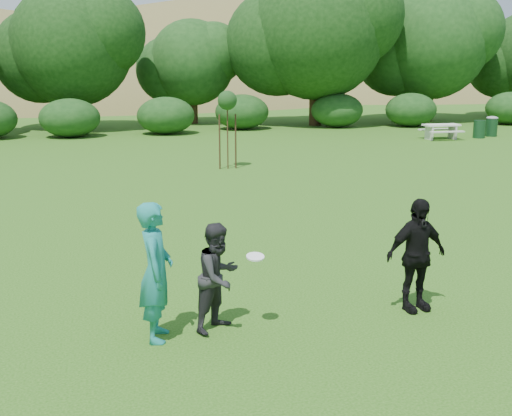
{
  "coord_description": "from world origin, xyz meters",
  "views": [
    {
      "loc": [
        -3.01,
        -8.97,
        4.0
      ],
      "look_at": [
        0.0,
        3.0,
        1.1
      ],
      "focal_mm": 45.0,
      "sensor_mm": 36.0,
      "label": 1
    }
  ],
  "objects_px": {
    "player_grey": "(219,277)",
    "player_black": "(416,255)",
    "trash_can_near": "(479,129)",
    "trash_can_lidded": "(492,126)",
    "player_teal": "(156,272)",
    "picnic_table": "(441,129)",
    "sapling": "(227,103)"
  },
  "relations": [
    {
      "from": "player_grey",
      "to": "player_black",
      "type": "distance_m",
      "value": 3.21
    },
    {
      "from": "player_black",
      "to": "trash_can_near",
      "type": "relative_size",
      "value": 2.06
    },
    {
      "from": "trash_can_near",
      "to": "sapling",
      "type": "bearing_deg",
      "value": -157.29
    },
    {
      "from": "trash_can_near",
      "to": "trash_can_lidded",
      "type": "distance_m",
      "value": 1.14
    },
    {
      "from": "trash_can_near",
      "to": "sapling",
      "type": "relative_size",
      "value": 0.32
    },
    {
      "from": "trash_can_lidded",
      "to": "player_black",
      "type": "bearing_deg",
      "value": -126.46
    },
    {
      "from": "player_grey",
      "to": "sapling",
      "type": "distance_m",
      "value": 14.47
    },
    {
      "from": "player_black",
      "to": "sapling",
      "type": "distance_m",
      "value": 14.16
    },
    {
      "from": "trash_can_near",
      "to": "trash_can_lidded",
      "type": "bearing_deg",
      "value": 25.25
    },
    {
      "from": "player_teal",
      "to": "trash_can_near",
      "type": "distance_m",
      "value": 27.24
    },
    {
      "from": "player_teal",
      "to": "player_grey",
      "type": "height_order",
      "value": "player_teal"
    },
    {
      "from": "player_teal",
      "to": "sapling",
      "type": "height_order",
      "value": "sapling"
    },
    {
      "from": "player_black",
      "to": "trash_can_lidded",
      "type": "xyz_separation_m",
      "value": [
        15.19,
        20.56,
        -0.38
      ]
    },
    {
      "from": "sapling",
      "to": "picnic_table",
      "type": "distance_m",
      "value": 13.65
    },
    {
      "from": "trash_can_near",
      "to": "player_grey",
      "type": "bearing_deg",
      "value": -130.91
    },
    {
      "from": "player_black",
      "to": "player_teal",
      "type": "bearing_deg",
      "value": 172.64
    },
    {
      "from": "player_grey",
      "to": "picnic_table",
      "type": "relative_size",
      "value": 0.92
    },
    {
      "from": "player_black",
      "to": "trash_can_lidded",
      "type": "relative_size",
      "value": 1.76
    },
    {
      "from": "sapling",
      "to": "picnic_table",
      "type": "xyz_separation_m",
      "value": [
        12.14,
        5.95,
        -1.9
      ]
    },
    {
      "from": "player_grey",
      "to": "trash_can_lidded",
      "type": "bearing_deg",
      "value": 8.8
    },
    {
      "from": "player_grey",
      "to": "picnic_table",
      "type": "xyz_separation_m",
      "value": [
        15.18,
        20.0,
        -0.31
      ]
    },
    {
      "from": "trash_can_near",
      "to": "sapling",
      "type": "xyz_separation_m",
      "value": [
        -14.33,
        -6.0,
        1.97
      ]
    },
    {
      "from": "trash_can_near",
      "to": "player_black",
      "type": "bearing_deg",
      "value": -125.21
    },
    {
      "from": "player_grey",
      "to": "trash_can_lidded",
      "type": "distance_m",
      "value": 27.57
    },
    {
      "from": "player_teal",
      "to": "trash_can_near",
      "type": "xyz_separation_m",
      "value": [
        18.31,
        20.16,
        -0.57
      ]
    },
    {
      "from": "player_teal",
      "to": "picnic_table",
      "type": "xyz_separation_m",
      "value": [
        16.11,
        20.12,
        -0.5
      ]
    },
    {
      "from": "sapling",
      "to": "trash_can_lidded",
      "type": "relative_size",
      "value": 2.71
    },
    {
      "from": "player_teal",
      "to": "player_black",
      "type": "distance_m",
      "value": 4.14
    },
    {
      "from": "player_grey",
      "to": "trash_can_near",
      "type": "bearing_deg",
      "value": 9.75
    },
    {
      "from": "player_teal",
      "to": "picnic_table",
      "type": "distance_m",
      "value": 25.78
    },
    {
      "from": "picnic_table",
      "to": "player_black",
      "type": "bearing_deg",
      "value": -120.87
    },
    {
      "from": "player_teal",
      "to": "trash_can_lidded",
      "type": "height_order",
      "value": "player_teal"
    }
  ]
}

